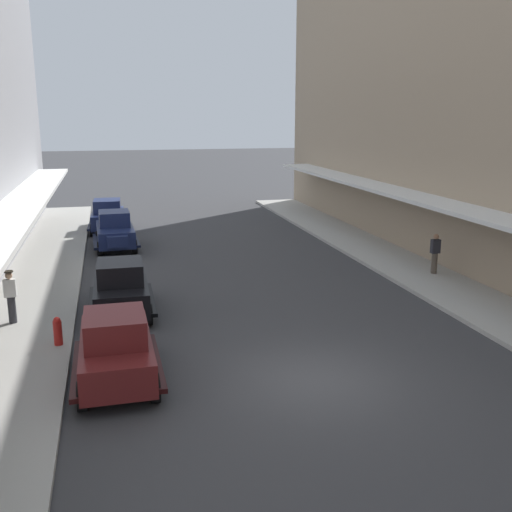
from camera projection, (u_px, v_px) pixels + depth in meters
ground_plane at (314, 380)px, 14.80m from camera, size 200.00×200.00×0.00m
parked_car_0 at (121, 286)px, 19.52m from camera, size 2.18×4.27×1.84m
parked_car_1 at (116, 346)px, 14.52m from camera, size 2.17×4.27×1.84m
parked_car_2 at (115, 230)px, 29.04m from camera, size 2.26×4.30×1.84m
parked_car_3 at (108, 215)px, 33.37m from camera, size 2.28×4.31×1.84m
fire_hydrant at (58, 331)px, 16.59m from camera, size 0.24×0.24×0.82m
pedestrian_1 at (435, 253)px, 23.96m from camera, size 0.36×0.24×1.64m
pedestrian_3 at (11, 296)px, 18.24m from camera, size 0.36×0.28×1.67m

